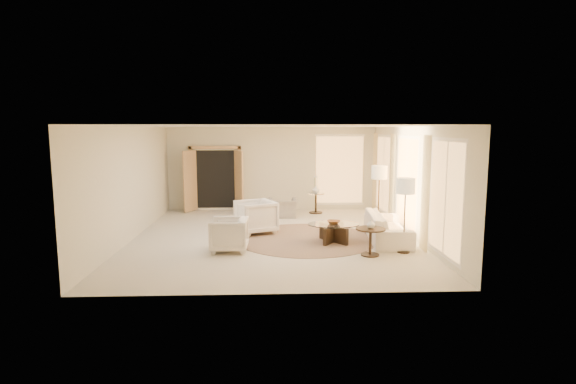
{
  "coord_description": "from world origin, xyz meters",
  "views": [
    {
      "loc": [
        -0.06,
        -11.18,
        2.73
      ],
      "look_at": [
        0.4,
        0.4,
        1.1
      ],
      "focal_mm": 28.0,
      "sensor_mm": 36.0,
      "label": 1
    }
  ],
  "objects_px": {
    "coffee_table": "(334,231)",
    "end_table": "(370,237)",
    "accent_chair": "(282,205)",
    "floor_lamp_near": "(379,175)",
    "armchair_right": "(229,233)",
    "floor_lamp_far": "(406,189)",
    "bowl": "(334,222)",
    "side_vase": "(316,189)",
    "end_vase": "(371,224)",
    "side_table": "(316,201)",
    "sofa": "(387,227)",
    "armchair_left": "(256,215)"
  },
  "relations": [
    {
      "from": "armchair_left",
      "to": "side_table",
      "type": "distance_m",
      "value": 3.35
    },
    {
      "from": "coffee_table",
      "to": "end_table",
      "type": "bearing_deg",
      "value": -61.41
    },
    {
      "from": "bowl",
      "to": "side_vase",
      "type": "distance_m",
      "value": 3.85
    },
    {
      "from": "sofa",
      "to": "armchair_left",
      "type": "bearing_deg",
      "value": 79.78
    },
    {
      "from": "bowl",
      "to": "end_vase",
      "type": "bearing_deg",
      "value": -61.41
    },
    {
      "from": "side_table",
      "to": "end_vase",
      "type": "height_order",
      "value": "end_vase"
    },
    {
      "from": "side_table",
      "to": "floor_lamp_far",
      "type": "xyz_separation_m",
      "value": [
        1.48,
        -4.79,
        1.02
      ]
    },
    {
      "from": "accent_chair",
      "to": "end_table",
      "type": "distance_m",
      "value": 4.74
    },
    {
      "from": "coffee_table",
      "to": "side_vase",
      "type": "height_order",
      "value": "side_vase"
    },
    {
      "from": "floor_lamp_near",
      "to": "bowl",
      "type": "xyz_separation_m",
      "value": [
        -1.44,
        -1.43,
        -0.99
      ]
    },
    {
      "from": "sofa",
      "to": "side_vase",
      "type": "height_order",
      "value": "side_vase"
    },
    {
      "from": "floor_lamp_near",
      "to": "floor_lamp_far",
      "type": "relative_size",
      "value": 1.05
    },
    {
      "from": "floor_lamp_far",
      "to": "end_vase",
      "type": "xyz_separation_m",
      "value": [
        -0.8,
        -0.21,
        -0.72
      ]
    },
    {
      "from": "side_vase",
      "to": "floor_lamp_near",
      "type": "bearing_deg",
      "value": -58.47
    },
    {
      "from": "accent_chair",
      "to": "floor_lamp_far",
      "type": "xyz_separation_m",
      "value": [
        2.59,
        -4.17,
        1.03
      ]
    },
    {
      "from": "coffee_table",
      "to": "side_vase",
      "type": "bearing_deg",
      "value": 90.62
    },
    {
      "from": "armchair_left",
      "to": "accent_chair",
      "type": "height_order",
      "value": "armchair_left"
    },
    {
      "from": "end_table",
      "to": "side_table",
      "type": "relative_size",
      "value": 0.96
    },
    {
      "from": "armchair_right",
      "to": "accent_chair",
      "type": "xyz_separation_m",
      "value": [
        1.31,
        3.9,
        -0.03
      ]
    },
    {
      "from": "floor_lamp_near",
      "to": "side_vase",
      "type": "height_order",
      "value": "floor_lamp_near"
    },
    {
      "from": "end_vase",
      "to": "floor_lamp_far",
      "type": "bearing_deg",
      "value": 14.95
    },
    {
      "from": "bowl",
      "to": "floor_lamp_far",
      "type": "bearing_deg",
      "value": -33.68
    },
    {
      "from": "accent_chair",
      "to": "coffee_table",
      "type": "height_order",
      "value": "accent_chair"
    },
    {
      "from": "accent_chair",
      "to": "floor_lamp_near",
      "type": "relative_size",
      "value": 0.5
    },
    {
      "from": "armchair_right",
      "to": "end_table",
      "type": "height_order",
      "value": "armchair_right"
    },
    {
      "from": "armchair_left",
      "to": "end_table",
      "type": "distance_m",
      "value": 3.4
    },
    {
      "from": "floor_lamp_near",
      "to": "end_vase",
      "type": "bearing_deg",
      "value": -107.07
    },
    {
      "from": "side_table",
      "to": "floor_lamp_near",
      "type": "height_order",
      "value": "floor_lamp_near"
    },
    {
      "from": "side_table",
      "to": "armchair_right",
      "type": "bearing_deg",
      "value": -118.2
    },
    {
      "from": "armchair_left",
      "to": "coffee_table",
      "type": "height_order",
      "value": "armchair_left"
    },
    {
      "from": "coffee_table",
      "to": "floor_lamp_near",
      "type": "height_order",
      "value": "floor_lamp_near"
    },
    {
      "from": "armchair_right",
      "to": "floor_lamp_far",
      "type": "bearing_deg",
      "value": 87.92
    },
    {
      "from": "side_table",
      "to": "floor_lamp_far",
      "type": "height_order",
      "value": "floor_lamp_far"
    },
    {
      "from": "armchair_left",
      "to": "side_table",
      "type": "bearing_deg",
      "value": 122.2
    },
    {
      "from": "floor_lamp_near",
      "to": "bowl",
      "type": "distance_m",
      "value": 2.25
    },
    {
      "from": "coffee_table",
      "to": "end_table",
      "type": "height_order",
      "value": "end_table"
    },
    {
      "from": "side_vase",
      "to": "coffee_table",
      "type": "bearing_deg",
      "value": -89.38
    },
    {
      "from": "floor_lamp_near",
      "to": "end_vase",
      "type": "xyz_separation_m",
      "value": [
        -0.8,
        -2.6,
        -0.79
      ]
    },
    {
      "from": "sofa",
      "to": "armchair_right",
      "type": "relative_size",
      "value": 2.77
    },
    {
      "from": "armchair_right",
      "to": "accent_chair",
      "type": "relative_size",
      "value": 0.94
    },
    {
      "from": "armchair_right",
      "to": "side_vase",
      "type": "bearing_deg",
      "value": 153.76
    },
    {
      "from": "side_vase",
      "to": "floor_lamp_far",
      "type": "bearing_deg",
      "value": -72.87
    },
    {
      "from": "armchair_right",
      "to": "sofa",
      "type": "bearing_deg",
      "value": 104.33
    },
    {
      "from": "coffee_table",
      "to": "end_vase",
      "type": "distance_m",
      "value": 1.39
    },
    {
      "from": "sofa",
      "to": "floor_lamp_near",
      "type": "relative_size",
      "value": 1.31
    },
    {
      "from": "armchair_left",
      "to": "floor_lamp_near",
      "type": "relative_size",
      "value": 0.55
    },
    {
      "from": "sofa",
      "to": "end_vase",
      "type": "xyz_separation_m",
      "value": [
        -0.72,
        -1.33,
        0.36
      ]
    },
    {
      "from": "sofa",
      "to": "coffee_table",
      "type": "relative_size",
      "value": 1.82
    },
    {
      "from": "floor_lamp_near",
      "to": "bowl",
      "type": "bearing_deg",
      "value": -135.13
    },
    {
      "from": "accent_chair",
      "to": "floor_lamp_far",
      "type": "bearing_deg",
      "value": 121.63
    }
  ]
}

